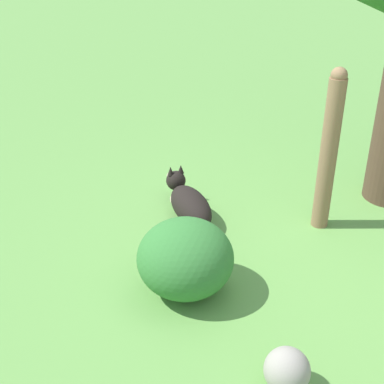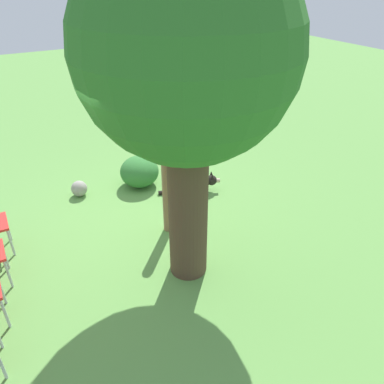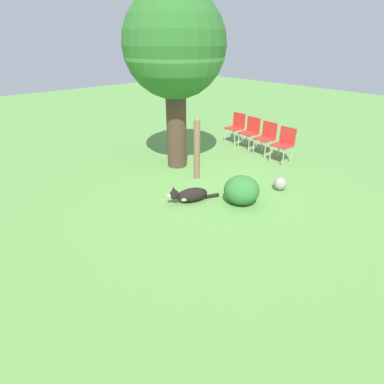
{
  "view_description": "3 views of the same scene",
  "coord_description": "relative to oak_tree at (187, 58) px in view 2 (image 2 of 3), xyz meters",
  "views": [
    {
      "loc": [
        1.94,
        -3.48,
        2.47
      ],
      "look_at": [
        -0.86,
        -0.89,
        0.37
      ],
      "focal_mm": 50.0,
      "sensor_mm": 36.0,
      "label": 1
    },
    {
      "loc": [
        1.72,
        4.08,
        3.4
      ],
      "look_at": [
        -0.16,
        0.73,
        1.05
      ],
      "focal_mm": 35.0,
      "sensor_mm": 36.0,
      "label": 2
    },
    {
      "loc": [
        -4.39,
        -4.63,
        2.85
      ],
      "look_at": [
        -1.09,
        -0.9,
        0.28
      ],
      "focal_mm": 28.0,
      "sensor_mm": 36.0,
      "label": 3
    }
  ],
  "objects": [
    {
      "name": "ground_plane",
      "position": [
        0.03,
        -0.87,
        -2.64
      ],
      "size": [
        30.0,
        30.0,
        0.0
      ],
      "primitive_type": "plane",
      "color": "#609947"
    },
    {
      "name": "oak_tree",
      "position": [
        0.0,
        0.0,
        0.0
      ],
      "size": [
        2.2,
        2.2,
        3.82
      ],
      "color": "#4C3828",
      "rests_on": "ground_plane"
    },
    {
      "name": "dog",
      "position": [
        -1.0,
        -1.63,
        -2.51
      ],
      "size": [
        1.03,
        0.49,
        0.36
      ],
      "rotation": [
        0.0,
        0.0,
        2.78
      ],
      "color": "black",
      "rests_on": "ground_plane"
    },
    {
      "name": "fence_post",
      "position": [
        -0.15,
        -0.89,
        -1.95
      ],
      "size": [
        0.14,
        0.14,
        1.37
      ],
      "color": "#846647",
      "rests_on": "ground_plane"
    },
    {
      "name": "garden_rock",
      "position": [
        0.75,
        -2.49,
        -2.51
      ],
      "size": [
        0.27,
        0.26,
        0.27
      ],
      "color": "gray",
      "rests_on": "ground_plane"
    },
    {
      "name": "low_shrub",
      "position": [
        -0.29,
        -2.32,
        -2.37
      ],
      "size": [
        0.68,
        0.68,
        0.54
      ],
      "color": "#337533",
      "rests_on": "ground_plane"
    }
  ]
}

